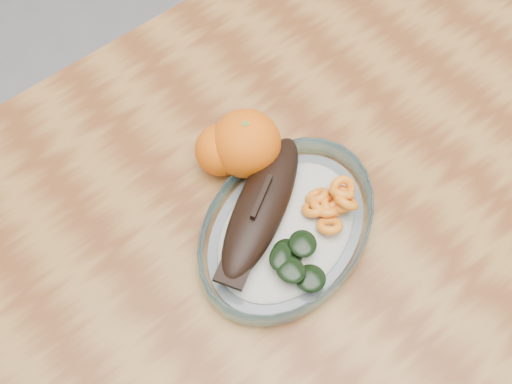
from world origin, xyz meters
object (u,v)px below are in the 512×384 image
orange_left (246,144)px  orange_right (221,150)px  dining_table (297,251)px  plated_meal (286,225)px

orange_left → orange_right: size_ratio=1.31×
dining_table → orange_left: orange_left is taller
orange_left → orange_right: (-0.03, 0.02, -0.01)m
orange_left → orange_right: 0.03m
dining_table → orange_left: 0.18m
dining_table → orange_left: size_ratio=13.44×
dining_table → orange_left: (-0.00, 0.11, 0.14)m
orange_right → orange_left: bearing=-34.3°
dining_table → orange_right: size_ratio=17.62×
plated_meal → orange_left: bearing=59.4°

